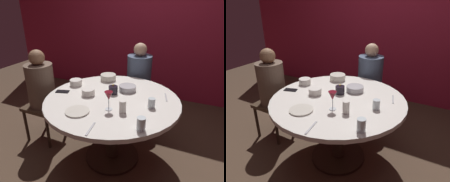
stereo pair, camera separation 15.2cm
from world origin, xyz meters
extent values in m
plane|color=#4C3828|center=(0.00, 0.00, 0.00)|extent=(8.00, 8.00, 0.00)
cube|color=maroon|center=(0.00, 1.88, 1.30)|extent=(6.00, 0.10, 2.60)
cylinder|color=silver|center=(0.00, 0.00, 0.72)|extent=(1.35, 1.35, 0.04)
cylinder|color=#332319|center=(0.00, 0.00, 0.35)|extent=(0.14, 0.14, 0.70)
cylinder|color=#2D2116|center=(0.00, 0.00, 0.01)|extent=(0.60, 0.60, 0.03)
cube|color=#3F2D1E|center=(-0.92, 0.00, 0.45)|extent=(0.40, 0.40, 0.04)
cylinder|color=brown|center=(-0.92, 0.00, 0.73)|extent=(0.32, 0.32, 0.51)
sphere|color=#8C6647|center=(-0.92, 0.00, 1.06)|extent=(0.18, 0.18, 0.18)
cylinder|color=#332319|center=(-1.09, -0.17, 0.21)|extent=(0.04, 0.04, 0.43)
cylinder|color=#332319|center=(-0.75, -0.17, 0.21)|extent=(0.04, 0.04, 0.43)
cylinder|color=#332319|center=(-1.09, 0.17, 0.21)|extent=(0.04, 0.04, 0.43)
cylinder|color=#332319|center=(-0.75, 0.17, 0.21)|extent=(0.04, 0.04, 0.43)
cube|color=#3F2D1E|center=(0.00, 0.91, 0.45)|extent=(0.40, 0.40, 0.04)
cylinder|color=#475670|center=(0.00, 0.91, 0.72)|extent=(0.33, 0.33, 0.50)
sphere|color=tan|center=(0.00, 0.91, 1.05)|extent=(0.18, 0.18, 0.18)
cylinder|color=#332319|center=(-0.17, 1.08, 0.21)|extent=(0.04, 0.04, 0.43)
cylinder|color=#332319|center=(-0.17, 0.74, 0.21)|extent=(0.04, 0.04, 0.43)
cylinder|color=#332319|center=(0.17, 1.08, 0.21)|extent=(0.04, 0.04, 0.43)
cylinder|color=#332319|center=(0.17, 0.74, 0.21)|extent=(0.04, 0.04, 0.43)
cylinder|color=black|center=(-0.04, 0.11, 0.78)|extent=(0.10, 0.10, 0.09)
sphere|color=#F9D159|center=(-0.04, 0.11, 0.84)|extent=(0.02, 0.02, 0.02)
cylinder|color=silver|center=(0.07, -0.22, 0.74)|extent=(0.06, 0.06, 0.01)
cylinder|color=silver|center=(0.07, -0.22, 0.79)|extent=(0.01, 0.01, 0.09)
cone|color=maroon|center=(0.07, -0.22, 0.88)|extent=(0.08, 0.08, 0.08)
cylinder|color=beige|center=(-0.16, -0.38, 0.75)|extent=(0.22, 0.22, 0.01)
cube|color=black|center=(-0.55, -0.08, 0.75)|extent=(0.15, 0.11, 0.01)
cylinder|color=#B7B7BC|center=(0.07, 0.24, 0.77)|extent=(0.19, 0.19, 0.06)
cylinder|color=beige|center=(-0.25, 0.45, 0.78)|extent=(0.19, 0.19, 0.07)
cylinder|color=silver|center=(-0.26, -0.03, 0.78)|extent=(0.14, 0.14, 0.07)
cylinder|color=silver|center=(-0.52, 0.14, 0.78)|extent=(0.14, 0.14, 0.07)
cylinder|color=silver|center=(0.43, -0.41, 0.80)|extent=(0.07, 0.07, 0.11)
cylinder|color=silver|center=(0.41, -0.03, 0.79)|extent=(0.07, 0.07, 0.09)
cylinder|color=silver|center=(0.20, -0.22, 0.80)|extent=(0.06, 0.06, 0.11)
cube|color=#B7B7BC|center=(0.49, 0.24, 0.74)|extent=(0.06, 0.18, 0.01)
cube|color=#B7B7BC|center=(0.07, -0.56, 0.74)|extent=(0.04, 0.18, 0.01)
camera|label=1|loc=(0.77, -1.69, 1.65)|focal=32.89mm
camera|label=2|loc=(0.90, -1.63, 1.65)|focal=32.89mm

